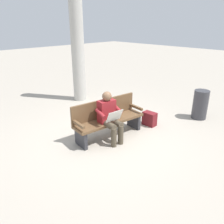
# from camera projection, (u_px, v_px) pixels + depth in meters

# --- Properties ---
(ground_plane) EXTENTS (40.00, 40.00, 0.00)m
(ground_plane) POSITION_uv_depth(u_px,v_px,m) (110.00, 136.00, 5.57)
(ground_plane) COLOR #A89E8E
(bench_near) EXTENTS (1.84, 0.69, 0.90)m
(bench_near) POSITION_uv_depth(u_px,v_px,m) (108.00, 118.00, 5.45)
(bench_near) COLOR brown
(bench_near) RESTS_ON ground
(person_seated) EXTENTS (0.60, 0.60, 1.18)m
(person_seated) POSITION_uv_depth(u_px,v_px,m) (109.00, 116.00, 5.14)
(person_seated) COLOR maroon
(person_seated) RESTS_ON ground
(backpack) EXTENTS (0.27, 0.36, 0.37)m
(backpack) POSITION_uv_depth(u_px,v_px,m) (150.00, 119.00, 6.10)
(backpack) COLOR maroon
(backpack) RESTS_ON ground
(support_pillar) EXTENTS (0.44, 0.44, 4.05)m
(support_pillar) POSITION_uv_depth(u_px,v_px,m) (77.00, 41.00, 7.44)
(support_pillar) COLOR #B2AFA8
(support_pillar) RESTS_ON ground
(trash_bin) EXTENTS (0.42, 0.42, 0.83)m
(trash_bin) POSITION_uv_depth(u_px,v_px,m) (200.00, 105.00, 6.45)
(trash_bin) COLOR #38383D
(trash_bin) RESTS_ON ground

